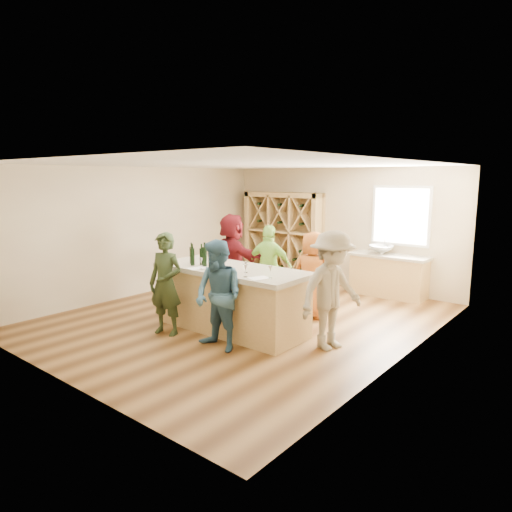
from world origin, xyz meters
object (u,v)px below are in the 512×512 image
Objects in this scene: wine_bottle_b at (192,257)px; person_far_right at (312,275)px; person_near_left at (166,284)px; sink at (381,250)px; tasting_counter_base at (232,301)px; wine_bottle_d at (205,257)px; person_far_mid at (269,267)px; person_near_right at (219,296)px; person_far_left at (232,257)px; person_server at (332,291)px; wine_bottle_a at (192,255)px; wine_bottle_e at (210,259)px; wine_rack at (283,236)px; wine_bottle_c at (202,256)px.

person_far_right reaches higher than wine_bottle_b.
person_near_left is at bearing 46.62° from person_far_right.
person_far_right is at bearing -96.12° from sink.
wine_bottle_d is (-0.44, -0.18, 0.74)m from tasting_counter_base.
person_near_right is at bearing 96.68° from person_far_mid.
person_far_left reaches higher than sink.
tasting_counter_base is 1.14m from person_near_left.
wine_bottle_d is 1.85m from person_far_left.
person_server is 1.12× the size of person_far_right.
wine_bottle_b is (-1.61, -4.11, 0.21)m from sink.
person_near_left is at bearing 67.84° from person_far_mid.
sink is 2.42m from person_far_right.
person_near_left is at bearing -82.10° from wine_bottle_a.
person_server is (0.79, -3.53, -0.11)m from sink.
tasting_counter_base is at bearing 89.51° from person_far_mid.
wine_bottle_a is at bearing 141.89° from wine_bottle_b.
person_far_right is (-0.26, -2.40, -0.21)m from sink.
person_near_right is at bearing -38.30° from wine_bottle_e.
person_server is at bearing 11.70° from person_near_left.
sink is at bearing 68.64° from wine_bottle_b.
person_far_left is at bearing 130.93° from person_near_right.
wine_bottle_e is 0.84m from person_near_left.
wine_rack is 7.66× the size of wine_bottle_c.
wine_bottle_e is at bearing -70.56° from wine_rack.
wine_bottle_b is 1.79m from person_far_mid.
wine_bottle_c is 0.14m from wine_bottle_d.
person_far_left reaches higher than wine_bottle_e.
wine_bottle_c reaches higher than sink.
person_far_left is (-3.02, 1.14, 0.02)m from person_server.
person_far_mid is at bearing 101.54° from tasting_counter_base.
person_server reaches higher than person_far_right.
sink is 4.36m from wine_bottle_a.
person_server is (3.49, -3.60, -0.20)m from wine_rack.
sink is at bearing 72.74° from wine_bottle_e.
wine_bottle_c reaches higher than wine_bottle_e.
tasting_counter_base is at bearing 36.87° from person_near_left.
wine_bottle_a is at bearing 156.14° from person_near_right.
person_far_mid is (0.50, 1.60, -0.39)m from wine_bottle_a.
wine_bottle_b is 0.18× the size of person_far_right.
person_far_right is at bearing 64.03° from tasting_counter_base.
wine_bottle_b is at bearing -111.36° from sink.
wine_bottle_e is 1.96m from person_far_right.
person_near_right is at bearing 145.90° from person_server.
person_far_right reaches higher than wine_bottle_d.
person_near_right is (1.16, 0.04, -0.01)m from person_near_left.
person_server is 1.08× the size of person_far_mid.
wine_bottle_d reaches higher than wine_bottle_b.
wine_bottle_a is 0.78m from person_near_left.
wine_bottle_b is at bearing 71.71° from person_near_left.
person_far_right is at bearing 51.74° from wine_bottle_b.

